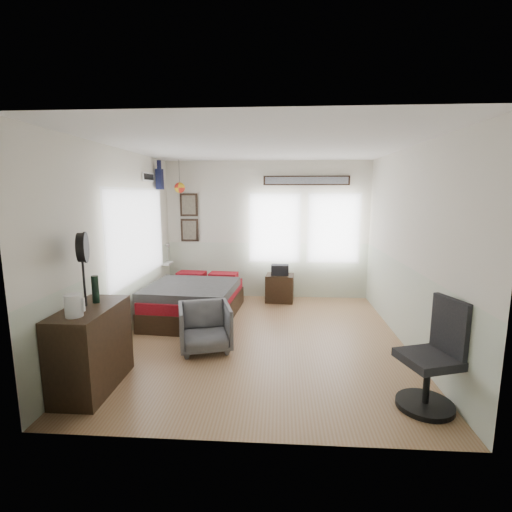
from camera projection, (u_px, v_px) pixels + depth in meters
The scene contains 12 objects.
ground_plane at pixel (261, 339), 5.35m from camera, with size 4.00×4.50×0.01m, color #976842.
room_shell at pixel (257, 227), 5.27m from camera, with size 4.02×4.52×2.71m.
wall_decor at pixel (208, 192), 6.99m from camera, with size 3.55×1.32×1.44m.
bed at pixel (195, 300), 6.29m from camera, with size 1.48×1.99×0.60m.
dresser at pixel (92, 348), 3.96m from camera, with size 0.48×1.00×0.90m, color #342114.
armchair at pixel (205, 327), 4.96m from camera, with size 0.67×0.69×0.63m, color #59595D.
nightstand at pixel (280, 288), 7.18m from camera, with size 0.53×0.42×0.53m, color #342114.
task_chair at pixel (434, 364), 3.59m from camera, with size 0.61×0.61×1.10m.
kettle at pixel (74, 306), 3.58m from camera, with size 0.19×0.17×0.22m.
bottle at pixel (95, 289), 4.03m from camera, with size 0.08×0.08×0.30m, color black.
stand_fan at pixel (82, 249), 3.83m from camera, with size 0.18×0.31×0.79m.
black_bag at pixel (280, 270), 7.12m from camera, with size 0.33×0.22×0.20m, color black.
Camera 1 is at (0.26, -5.07, 2.09)m, focal length 26.00 mm.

